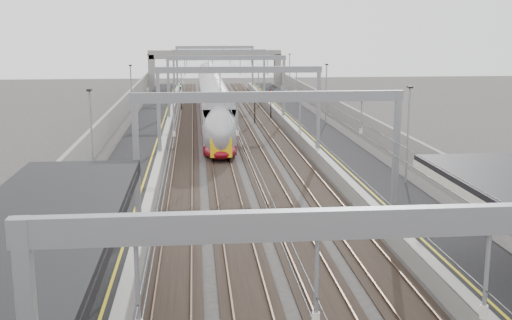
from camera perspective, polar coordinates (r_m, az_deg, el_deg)
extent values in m
cube|color=black|center=(54.20, -10.15, 0.81)|extent=(4.00, 120.00, 1.00)
cube|color=black|center=(55.23, 6.63, 1.11)|extent=(4.00, 120.00, 1.00)
cube|color=black|center=(54.11, -6.44, 0.40)|extent=(2.40, 140.00, 0.08)
cube|color=brown|center=(54.11, -7.20, 0.48)|extent=(0.07, 140.00, 0.14)
cube|color=brown|center=(54.09, -5.68, 0.51)|extent=(0.07, 140.00, 0.14)
cube|color=black|center=(54.14, -3.26, 0.47)|extent=(2.40, 140.00, 0.08)
cube|color=brown|center=(54.10, -4.03, 0.54)|extent=(0.07, 140.00, 0.14)
cube|color=brown|center=(54.15, -2.50, 0.57)|extent=(0.07, 140.00, 0.14)
cube|color=black|center=(54.33, -0.10, 0.52)|extent=(2.40, 140.00, 0.08)
cube|color=brown|center=(54.26, -0.86, 0.60)|extent=(0.07, 140.00, 0.14)
cube|color=brown|center=(54.39, 0.65, 0.63)|extent=(0.07, 140.00, 0.14)
cube|color=black|center=(54.69, 3.03, 0.58)|extent=(2.40, 140.00, 0.08)
cube|color=brown|center=(54.57, 2.28, 0.66)|extent=(0.07, 140.00, 0.14)
cube|color=brown|center=(54.78, 3.77, 0.69)|extent=(0.07, 140.00, 0.14)
cube|color=gray|center=(11.13, 13.14, -5.35)|extent=(13.00, 0.25, 0.50)
cube|color=gray|center=(30.84, -10.58, -0.22)|extent=(0.28, 0.28, 6.60)
cube|color=gray|center=(32.24, 12.32, 0.23)|extent=(0.28, 0.28, 6.60)
cube|color=gray|center=(30.44, 1.15, 5.64)|extent=(13.00, 0.25, 0.50)
cube|color=gray|center=(50.54, -8.65, 4.44)|extent=(0.28, 0.28, 6.60)
cube|color=gray|center=(51.40, 5.56, 4.64)|extent=(0.28, 0.28, 6.60)
cube|color=gray|center=(50.30, -1.50, 8.03)|extent=(13.00, 0.25, 0.50)
cube|color=gray|center=(70.41, -7.79, 6.48)|extent=(0.28, 0.28, 6.60)
cube|color=gray|center=(71.03, 2.48, 6.62)|extent=(0.28, 0.28, 6.60)
cube|color=gray|center=(70.23, -2.66, 9.05)|extent=(13.00, 0.25, 0.50)
cube|color=gray|center=(90.33, -7.31, 7.62)|extent=(0.28, 0.28, 6.60)
cube|color=gray|center=(90.82, 0.73, 7.73)|extent=(0.28, 0.28, 6.60)
cube|color=gray|center=(90.20, -3.31, 9.63)|extent=(13.00, 0.25, 0.50)
cube|color=gray|center=(108.29, -7.03, 8.28)|extent=(0.28, 0.28, 6.60)
cube|color=gray|center=(108.70, -0.31, 8.38)|extent=(0.28, 0.28, 6.60)
cube|color=gray|center=(108.18, -3.69, 9.96)|extent=(13.00, 0.25, 0.50)
cylinder|color=#262628|center=(58.30, -6.49, 6.63)|extent=(0.03, 140.00, 0.03)
cylinder|color=#262628|center=(58.33, -3.52, 6.69)|extent=(0.03, 140.00, 0.03)
cylinder|color=#262628|center=(58.51, -0.57, 6.73)|extent=(0.03, 140.00, 0.03)
cylinder|color=#262628|center=(58.84, 2.37, 6.74)|extent=(0.03, 140.00, 0.03)
cylinder|color=black|center=(24.14, -20.24, -7.30)|extent=(0.20, 0.20, 4.00)
cube|color=gray|center=(108.22, -3.68, 9.35)|extent=(22.00, 2.20, 1.40)
cube|color=gray|center=(108.56, -9.25, 7.59)|extent=(1.00, 2.20, 6.20)
cube|color=gray|center=(109.23, 1.91, 7.76)|extent=(1.00, 2.20, 6.20)
cube|color=gray|center=(54.37, -13.56, 1.88)|extent=(0.30, 120.00, 3.20)
cube|color=gray|center=(55.79, 9.87, 2.27)|extent=(0.30, 120.00, 3.20)
cube|color=maroon|center=(64.17, -3.64, 2.74)|extent=(2.72, 23.21, 0.81)
cube|color=#9E9EA3|center=(63.90, -3.66, 4.44)|extent=(2.72, 23.21, 3.03)
cube|color=black|center=(56.22, -3.36, 1.13)|extent=(2.02, 2.42, 0.50)
cube|color=maroon|center=(87.56, -4.16, 5.13)|extent=(2.72, 23.21, 0.81)
cube|color=#9E9EA3|center=(87.36, -4.18, 6.38)|extent=(2.72, 23.21, 3.03)
cube|color=black|center=(79.54, -4.01, 4.23)|extent=(2.02, 2.42, 0.50)
ellipsoid|color=#9E9EA3|center=(52.26, -3.23, 2.49)|extent=(2.72, 5.25, 4.24)
cube|color=yellow|center=(50.28, -3.11, 1.07)|extent=(1.72, 0.12, 1.51)
cube|color=black|center=(50.47, -3.15, 2.85)|extent=(1.61, 0.58, 0.95)
cylinder|color=black|center=(83.57, -6.65, 5.38)|extent=(0.12, 0.12, 3.00)
cube|color=black|center=(83.41, -6.67, 6.48)|extent=(0.32, 0.22, 0.75)
sphere|color=#0CE526|center=(83.27, -6.68, 6.57)|extent=(0.16, 0.16, 0.16)
cylinder|color=black|center=(72.08, -0.11, 4.47)|extent=(0.12, 0.12, 3.00)
cube|color=black|center=(71.90, -0.11, 5.73)|extent=(0.32, 0.22, 0.75)
sphere|color=red|center=(71.75, -0.10, 5.84)|extent=(0.16, 0.16, 0.16)
cylinder|color=black|center=(75.48, 1.33, 4.79)|extent=(0.12, 0.12, 3.00)
cube|color=black|center=(75.31, 1.34, 6.00)|extent=(0.32, 0.22, 0.75)
sphere|color=red|center=(75.17, 1.35, 6.10)|extent=(0.16, 0.16, 0.16)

